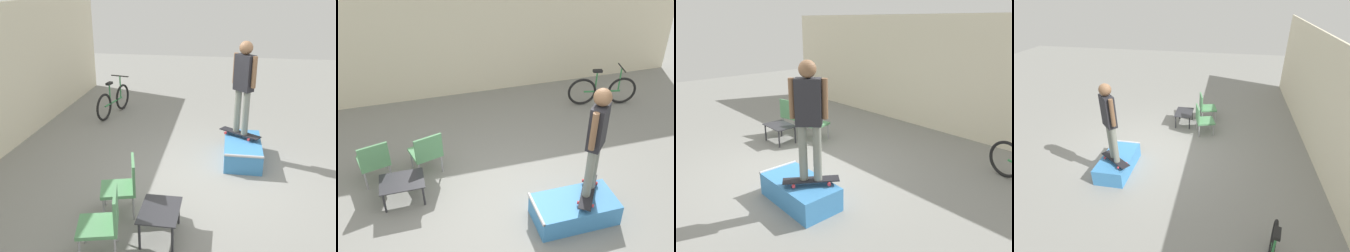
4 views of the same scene
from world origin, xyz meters
TOP-DOWN VIEW (x-y plane):
  - ground_plane at (0.00, 0.00)m, footprint 24.00×24.00m
  - house_wall_back at (0.00, 4.27)m, footprint 12.00×0.06m
  - skate_ramp_box at (0.87, -0.59)m, footprint 1.36×0.71m
  - skateboard_on_ramp at (1.11, -0.53)m, footprint 0.65×0.84m
  - person_skater at (1.11, -0.53)m, footprint 0.43×0.43m
  - coffee_table at (-1.78, 0.61)m, footprint 0.74×0.54m
  - patio_chair_left at (-2.23, 1.25)m, footprint 0.63×0.63m
  - patio_chair_right at (-1.29, 1.26)m, footprint 0.64×0.64m

SIDE VIEW (x-z plane):
  - ground_plane at x=0.00m, z-range 0.00..0.00m
  - skate_ramp_box at x=0.87m, z-range -0.01..0.40m
  - coffee_table at x=-1.78m, z-range 0.16..0.59m
  - skateboard_on_ramp at x=1.11m, z-range 0.44..0.51m
  - patio_chair_left at x=-2.23m, z-range 0.05..0.94m
  - patio_chair_right at x=-1.29m, z-range 0.05..0.94m
  - house_wall_back at x=0.00m, z-range 0.00..3.00m
  - person_skater at x=1.11m, z-range 0.66..2.51m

